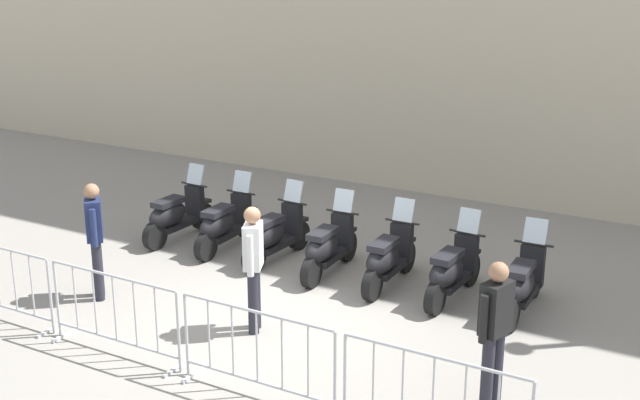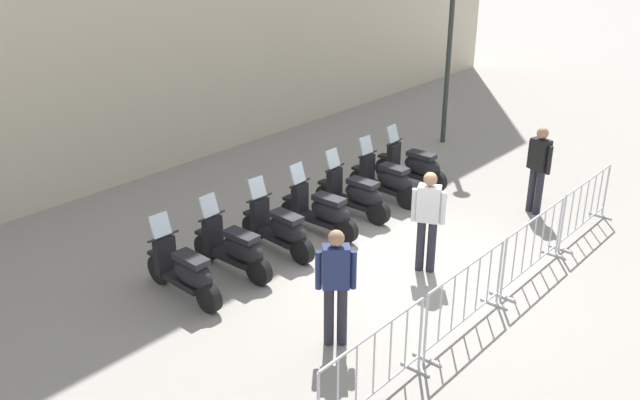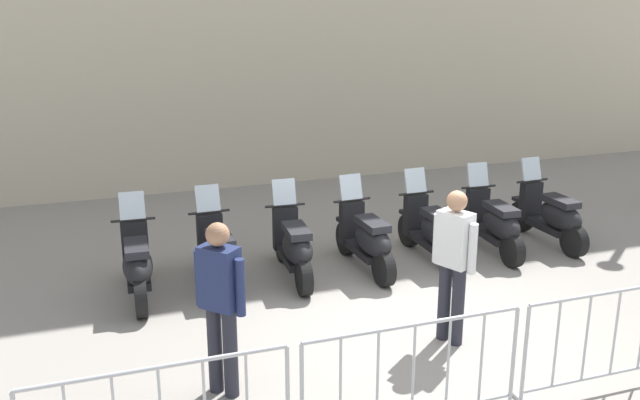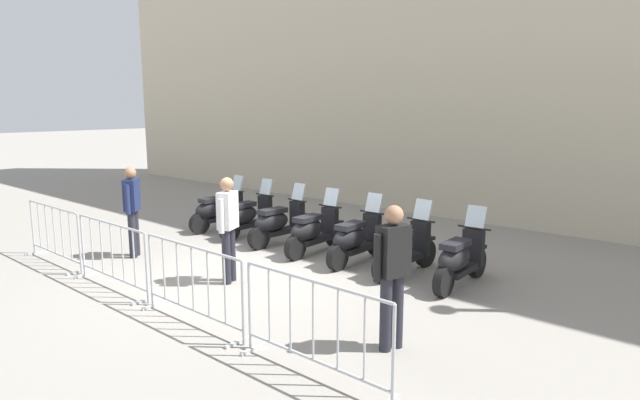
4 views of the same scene
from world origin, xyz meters
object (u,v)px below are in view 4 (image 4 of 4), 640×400
barrier_segment_3 (313,329)px  officer_by_barriers (228,224)px  barrier_segment_1 (112,256)px  motorcycle_2 (279,223)px  motorcycle_5 (403,249)px  barrier_segment_2 (193,285)px  officer_mid_plaza (132,206)px  barrier_segment_0 (54,235)px  motorcycle_1 (248,217)px  motorcycle_4 (356,239)px  motorcycle_6 (460,260)px  motorcycle_3 (314,231)px  motorcycle_0 (219,211)px  officer_near_row_end (393,269)px

barrier_segment_3 → officer_by_barriers: officer_by_barriers is taller
barrier_segment_1 → officer_by_barriers: 1.86m
motorcycle_2 → motorcycle_5: (3.03, -0.26, 0.00)m
barrier_segment_2 → officer_mid_plaza: (-3.44, 1.43, 0.46)m
barrier_segment_2 → motorcycle_2: bearing=115.7°
barrier_segment_0 → barrier_segment_2: bearing=-4.2°
motorcycle_1 → motorcycle_4: bearing=-5.7°
motorcycle_2 → motorcycle_1: bearing=173.4°
barrier_segment_1 → barrier_segment_3: bearing=-4.2°
motorcycle_6 → officer_by_barriers: 3.73m
motorcycle_6 → barrier_segment_0: 7.20m
motorcycle_1 → barrier_segment_2: bearing=-54.1°
barrier_segment_1 → barrier_segment_0: bearing=175.8°
motorcycle_3 → motorcycle_5: bearing=-3.5°
barrier_segment_0 → officer_by_barriers: 3.58m
motorcycle_0 → officer_near_row_end: 7.00m
motorcycle_4 → barrier_segment_1: bearing=-124.2°
motorcycle_1 → motorcycle_3: (2.02, -0.25, 0.00)m
motorcycle_0 → officer_by_barriers: size_ratio=1.00×
motorcycle_3 → motorcycle_5: size_ratio=1.00×
motorcycle_2 → barrier_segment_3: (3.92, -3.92, 0.07)m
motorcycle_1 → officer_near_row_end: bearing=-29.4°
barrier_segment_2 → officer_by_barriers: (-0.87, 1.46, 0.46)m
motorcycle_2 → motorcycle_4: bearing=-5.3°
barrier_segment_0 → officer_mid_plaza: 1.44m
motorcycle_4 → motorcycle_6: same height
motorcycle_4 → motorcycle_6: bearing=-3.2°
motorcycle_4 → motorcycle_5: size_ratio=1.00×
motorcycle_1 → motorcycle_3: same height
motorcycle_6 → officer_by_barriers: officer_by_barriers is taller
barrier_segment_0 → officer_by_barriers: size_ratio=1.17×
barrier_segment_2 → barrier_segment_3: (2.11, -0.15, 0.00)m
motorcycle_1 → officer_by_barriers: (1.95, -2.42, 0.53)m
motorcycle_5 → barrier_segment_0: motorcycle_5 is taller
barrier_segment_0 → motorcycle_2: bearing=55.1°
barrier_segment_0 → barrier_segment_3: bearing=-4.2°
motorcycle_4 → officer_mid_plaza: 4.27m
motorcycle_5 → officer_near_row_end: bearing=-64.6°
officer_near_row_end → officer_mid_plaza: size_ratio=1.00×
motorcycle_3 → motorcycle_0: bearing=174.1°
motorcycle_1 → barrier_segment_2: motorcycle_1 is taller
barrier_segment_1 → motorcycle_4: bearing=55.8°
barrier_segment_2 → officer_mid_plaza: officer_mid_plaza is taller
motorcycle_6 → motorcycle_4: bearing=176.8°
officer_near_row_end → motorcycle_6: bearing=94.8°
officer_by_barriers → barrier_segment_2: bearing=-59.3°
officer_by_barriers → motorcycle_6: bearing=32.9°
barrier_segment_3 → barrier_segment_0: bearing=175.8°
motorcycle_4 → barrier_segment_0: motorcycle_4 is taller
motorcycle_2 → motorcycle_4: 2.03m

